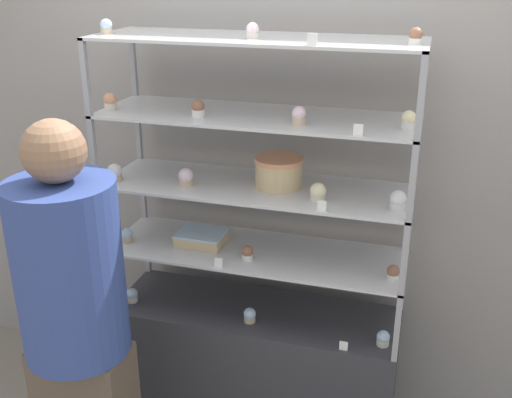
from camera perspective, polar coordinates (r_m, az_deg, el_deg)
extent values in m
cube|color=gray|center=(2.95, 2.01, 3.83)|extent=(8.00, 0.05, 2.60)
cube|color=#333338|center=(3.09, 0.00, -15.66)|extent=(1.35, 0.44, 0.66)
cube|color=#99999E|center=(3.22, -10.35, -4.25)|extent=(0.02, 0.02, 0.32)
cube|color=#99999E|center=(2.92, 13.88, -7.43)|extent=(0.02, 0.02, 0.32)
cube|color=#99999E|center=(2.89, -14.00, -7.68)|extent=(0.02, 0.02, 0.32)
cube|color=#99999E|center=(2.56, 13.30, -11.86)|extent=(0.02, 0.02, 0.32)
cube|color=silver|center=(2.75, 0.00, -5.02)|extent=(1.35, 0.44, 0.01)
cube|color=#99999E|center=(3.09, -10.74, 1.03)|extent=(0.02, 0.02, 0.32)
cube|color=#99999E|center=(2.78, 14.46, -1.72)|extent=(0.02, 0.02, 0.32)
cube|color=#99999E|center=(2.76, -14.59, -1.93)|extent=(0.02, 0.02, 0.32)
cube|color=#99999E|center=(2.40, 13.95, -5.55)|extent=(0.02, 0.02, 0.32)
cube|color=silver|center=(2.62, 0.00, 1.16)|extent=(1.35, 0.44, 0.01)
cube|color=#99999E|center=(3.00, -11.17, 6.70)|extent=(0.02, 0.02, 0.32)
cube|color=#99999E|center=(2.67, 15.10, 4.52)|extent=(0.02, 0.02, 0.32)
cube|color=#99999E|center=(2.65, -15.23, 4.35)|extent=(0.02, 0.02, 0.32)
cube|color=#99999E|center=(2.28, 14.67, 1.56)|extent=(0.02, 0.02, 0.32)
cube|color=silver|center=(2.53, 0.00, 7.89)|extent=(1.35, 0.44, 0.01)
cube|color=#99999E|center=(2.93, -11.62, 12.68)|extent=(0.02, 0.02, 0.32)
cube|color=#99999E|center=(2.60, 15.79, 11.19)|extent=(0.02, 0.02, 0.32)
cube|color=#99999E|center=(2.58, -15.93, 11.08)|extent=(0.02, 0.02, 0.32)
cube|color=#99999E|center=(2.19, 15.46, 9.35)|extent=(0.02, 0.02, 0.32)
cube|color=silver|center=(2.47, 0.00, 15.04)|extent=(1.35, 0.44, 0.01)
cylinder|color=#DBBC84|center=(2.60, 2.17, 2.38)|extent=(0.20, 0.20, 0.11)
cylinder|color=#E5996B|center=(2.57, 2.19, 3.76)|extent=(0.21, 0.21, 0.02)
cube|color=#DBBC84|center=(2.82, -5.16, -3.72)|extent=(0.21, 0.17, 0.05)
cube|color=silver|center=(2.81, -5.18, -3.17)|extent=(0.22, 0.18, 0.01)
cylinder|color=beige|center=(3.02, -11.69, -9.30)|extent=(0.05, 0.05, 0.03)
sphere|color=silver|center=(3.01, -11.73, -8.84)|extent=(0.06, 0.06, 0.06)
cylinder|color=#CCB28C|center=(2.81, -0.58, -11.36)|extent=(0.05, 0.05, 0.03)
sphere|color=silver|center=(2.80, -0.58, -10.88)|extent=(0.06, 0.06, 0.06)
cylinder|color=beige|center=(2.72, 11.97, -13.21)|extent=(0.05, 0.05, 0.03)
sphere|color=silver|center=(2.70, 12.02, -12.72)|extent=(0.06, 0.06, 0.06)
cube|color=white|center=(2.65, 8.34, -13.68)|extent=(0.04, 0.00, 0.04)
cylinder|color=#CCB28C|center=(2.89, -12.13, -3.76)|extent=(0.05, 0.05, 0.03)
sphere|color=silver|center=(2.87, -12.17, -3.26)|extent=(0.05, 0.05, 0.05)
cylinder|color=white|center=(2.66, -0.84, -5.52)|extent=(0.05, 0.05, 0.03)
sphere|color=#8C5B42|center=(2.65, -0.84, -4.98)|extent=(0.05, 0.05, 0.05)
cylinder|color=white|center=(2.57, 12.89, -7.22)|extent=(0.05, 0.05, 0.03)
sphere|color=#8C5B42|center=(2.55, 12.95, -6.68)|extent=(0.05, 0.05, 0.05)
cube|color=white|center=(2.60, -3.58, -6.07)|extent=(0.04, 0.00, 0.04)
cylinder|color=#CCB28C|center=(2.75, -13.27, 2.00)|extent=(0.06, 0.06, 0.03)
sphere|color=white|center=(2.74, -13.32, 2.61)|extent=(0.07, 0.07, 0.07)
cylinder|color=#CCB28C|center=(2.64, -6.66, 1.59)|extent=(0.06, 0.06, 0.03)
sphere|color=silver|center=(2.63, -6.69, 2.23)|extent=(0.07, 0.07, 0.07)
cylinder|color=beige|center=(2.46, 5.90, 0.12)|extent=(0.06, 0.06, 0.03)
sphere|color=#F4EAB2|center=(2.45, 5.93, 0.79)|extent=(0.07, 0.07, 0.07)
cylinder|color=white|center=(2.44, 13.32, -0.64)|extent=(0.06, 0.06, 0.03)
sphere|color=white|center=(2.42, 13.39, 0.04)|extent=(0.07, 0.07, 0.07)
cube|color=white|center=(2.36, 6.30, -0.65)|extent=(0.04, 0.00, 0.04)
cylinder|color=beige|center=(2.69, -13.69, 8.59)|extent=(0.05, 0.05, 0.03)
sphere|color=#E5996B|center=(2.68, -13.75, 9.22)|extent=(0.06, 0.06, 0.06)
cylinder|color=white|center=(2.50, -5.53, 8.15)|extent=(0.05, 0.05, 0.03)
sphere|color=#8C5B42|center=(2.50, -5.55, 8.82)|extent=(0.06, 0.06, 0.06)
cylinder|color=#CCB28C|center=(2.37, 4.10, 7.45)|extent=(0.05, 0.05, 0.03)
sphere|color=silver|center=(2.37, 4.12, 8.15)|extent=(0.06, 0.06, 0.06)
cylinder|color=white|center=(2.37, 14.31, 6.81)|extent=(0.05, 0.05, 0.03)
sphere|color=#F4EAB2|center=(2.37, 14.37, 7.52)|extent=(0.06, 0.06, 0.06)
cube|color=white|center=(2.24, 9.71, 6.51)|extent=(0.04, 0.00, 0.04)
cylinder|color=#CCB28C|center=(2.65, -14.03, 15.26)|extent=(0.05, 0.05, 0.02)
sphere|color=silver|center=(2.65, -14.08, 15.79)|extent=(0.05, 0.05, 0.05)
cylinder|color=beige|center=(2.43, -0.44, 15.32)|extent=(0.05, 0.05, 0.02)
sphere|color=silver|center=(2.42, -0.44, 15.91)|extent=(0.05, 0.05, 0.05)
cylinder|color=white|center=(2.32, 14.93, 14.32)|extent=(0.05, 0.05, 0.02)
sphere|color=#8C5B42|center=(2.32, 14.99, 14.93)|extent=(0.05, 0.05, 0.05)
cube|color=white|center=(2.21, 5.37, 14.88)|extent=(0.04, 0.00, 0.04)
cylinder|color=#33478C|center=(2.33, -17.35, -6.48)|extent=(0.40, 0.40, 0.69)
sphere|color=#936B4C|center=(2.16, -18.71, 4.33)|extent=(0.23, 0.23, 0.23)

